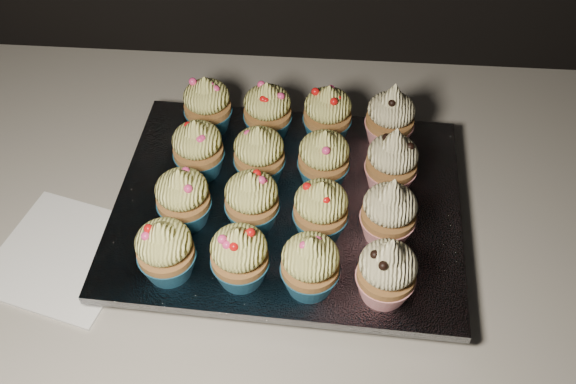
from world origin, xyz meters
name	(u,v)px	position (x,y,z in m)	size (l,w,h in m)	color
cabinet	(338,371)	(0.00, 1.70, 0.43)	(2.40, 0.60, 0.86)	black
worktop	(358,215)	(0.00, 1.70, 0.88)	(2.44, 0.64, 0.04)	beige
napkin	(65,255)	(-0.35, 1.59, 0.90)	(0.16, 0.16, 0.00)	white
baking_tray	(288,213)	(-0.09, 1.67, 0.91)	(0.38, 0.29, 0.02)	black
foil_lining	(288,204)	(-0.09, 1.67, 0.93)	(0.41, 0.32, 0.01)	silver
cupcake_0	(165,250)	(-0.21, 1.56, 0.97)	(0.06, 0.06, 0.08)	#1A567A
cupcake_1	(240,256)	(-0.13, 1.56, 0.97)	(0.06, 0.06, 0.08)	#1A567A
cupcake_2	(310,265)	(-0.06, 1.55, 0.97)	(0.06, 0.06, 0.08)	#1A567A
cupcake_3	(387,271)	(0.02, 1.55, 0.97)	(0.06, 0.06, 0.10)	red
cupcake_4	(183,198)	(-0.21, 1.64, 0.97)	(0.06, 0.06, 0.08)	#1A567A
cupcake_5	(252,200)	(-0.13, 1.64, 0.97)	(0.06, 0.06, 0.08)	#1A567A
cupcake_6	(321,210)	(-0.05, 1.63, 0.97)	(0.06, 0.06, 0.08)	#1A567A
cupcake_7	(389,212)	(0.03, 1.63, 0.97)	(0.06, 0.06, 0.10)	red
cupcake_8	(198,149)	(-0.20, 1.71, 0.97)	(0.06, 0.06, 0.08)	#1A567A
cupcake_9	(259,155)	(-0.13, 1.71, 0.97)	(0.06, 0.06, 0.08)	#1A567A
cupcake_10	(324,159)	(-0.05, 1.71, 0.97)	(0.06, 0.06, 0.08)	#1A567A
cupcake_11	(392,162)	(0.03, 1.71, 0.97)	(0.06, 0.06, 0.10)	red
cupcake_12	(207,105)	(-0.20, 1.79, 0.97)	(0.06, 0.06, 0.08)	#1A567A
cupcake_13	(268,111)	(-0.12, 1.79, 0.97)	(0.06, 0.06, 0.08)	#1A567A
cupcake_14	(328,114)	(-0.05, 1.79, 0.97)	(0.06, 0.06, 0.08)	#1A567A
cupcake_15	(390,117)	(0.03, 1.79, 0.97)	(0.06, 0.06, 0.10)	red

